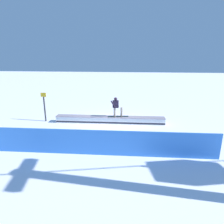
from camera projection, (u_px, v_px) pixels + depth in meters
The scene contains 5 objects.
ground_plane at pixel (110, 123), 13.36m from camera, with size 120.00×120.00×0.00m, color white.
grind_box at pixel (110, 120), 13.30m from camera, with size 7.72×1.03×0.49m.
snowboarder at pixel (116, 106), 12.97m from camera, with size 1.48×0.61×1.39m.
safety_fence at pixel (95, 143), 8.72m from camera, with size 11.30×0.06×1.24m, color #3579DE.
trail_marker at pixel (44, 106), 13.50m from camera, with size 0.40×0.10×2.12m.
Camera 1 is at (-1.86, 12.53, 4.32)m, focal length 29.96 mm.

